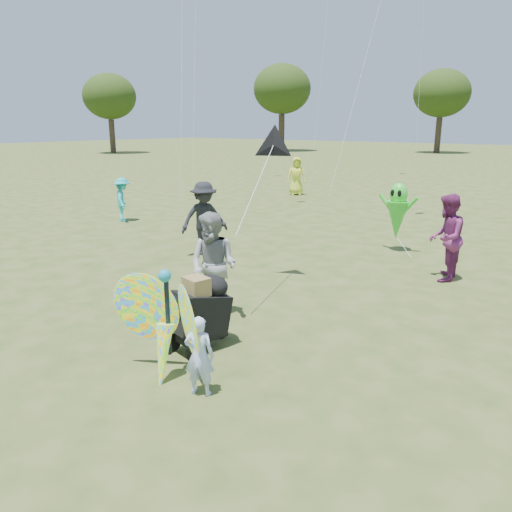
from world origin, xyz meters
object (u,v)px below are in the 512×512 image
at_px(child_girl, 199,356).
at_px(crowd_e, 446,238).
at_px(alien_kite, 397,213).
at_px(adult_man, 213,266).
at_px(crowd_g, 296,176).
at_px(jogging_stroller, 202,308).
at_px(crowd_i, 123,200).
at_px(crowd_b, 204,218).
at_px(butterfly_kite, 165,327).

height_order(child_girl, crowd_e, crowd_e).
xyz_separation_m(crowd_e, alien_kite, (-1.74, 1.70, 0.07)).
xyz_separation_m(adult_man, crowd_g, (-7.06, 13.29, -0.04)).
bearing_deg(jogging_stroller, crowd_i, 160.78).
height_order(crowd_g, alien_kite, alien_kite).
relative_size(crowd_e, alien_kite, 1.03).
bearing_deg(adult_man, crowd_g, 107.73).
bearing_deg(adult_man, jogging_stroller, -65.84).
bearing_deg(jogging_stroller, crowd_e, 85.25).
bearing_deg(alien_kite, child_girl, -83.51).
bearing_deg(jogging_stroller, adult_man, 136.98).
bearing_deg(crowd_g, jogging_stroller, -98.63).
bearing_deg(alien_kite, crowd_b, -138.88).
bearing_deg(butterfly_kite, jogging_stroller, 105.50).
distance_m(child_girl, adult_man, 2.53).
xyz_separation_m(adult_man, crowd_e, (2.38, 4.43, 0.01)).
xyz_separation_m(crowd_b, butterfly_kite, (3.94, -4.88, -0.20)).
distance_m(crowd_i, alien_kite, 8.92).
height_order(crowd_g, crowd_i, crowd_g).
bearing_deg(crowd_b, crowd_e, -45.41).
bearing_deg(adult_man, crowd_e, 51.51).
distance_m(crowd_i, butterfly_kite, 11.09).
distance_m(adult_man, crowd_i, 9.27).
relative_size(crowd_i, jogging_stroller, 1.31).
relative_size(crowd_g, butterfly_kite, 0.98).
height_order(child_girl, butterfly_kite, butterfly_kite).
height_order(crowd_b, crowd_e, crowd_b).
height_order(crowd_e, crowd_i, crowd_e).
distance_m(crowd_e, crowd_g, 12.95).
height_order(adult_man, crowd_b, crowd_b).
xyz_separation_m(adult_man, crowd_b, (-3.00, 2.95, 0.01)).
bearing_deg(butterfly_kite, alien_kite, 92.20).
distance_m(child_girl, crowd_e, 6.45).
xyz_separation_m(jogging_stroller, butterfly_kite, (0.26, -0.93, 0.09)).
height_order(adult_man, alien_kite, adult_man).
xyz_separation_m(child_girl, crowd_b, (-4.55, 4.91, 0.40)).
bearing_deg(crowd_b, jogging_stroller, -107.72).
height_order(jogging_stroller, alien_kite, alien_kite).
xyz_separation_m(crowd_e, jogging_stroller, (-1.69, -5.43, -0.28)).
distance_m(crowd_g, crowd_i, 8.90).
relative_size(crowd_b, jogging_stroller, 1.63).
distance_m(adult_man, alien_kite, 6.16).
distance_m(adult_man, butterfly_kite, 2.15).
distance_m(crowd_i, jogging_stroller, 10.37).
relative_size(crowd_e, crowd_i, 1.24).
relative_size(crowd_e, crowd_g, 1.05).
bearing_deg(crowd_g, crowd_e, -80.30).
bearing_deg(child_girl, alien_kite, -108.70).
bearing_deg(alien_kite, jogging_stroller, -89.57).
relative_size(child_girl, crowd_e, 0.56).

